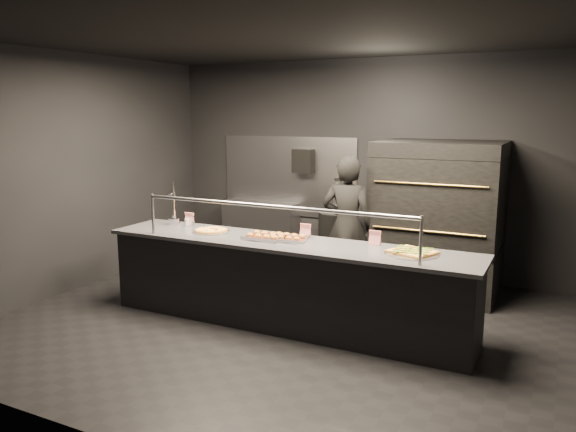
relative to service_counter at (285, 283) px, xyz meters
The scene contains 15 objects.
room 1.03m from the service_counter, 115.57° to the left, with size 6.04×6.00×3.00m.
service_counter is the anchor object (origin of this frame).
pizza_oven 2.30m from the service_counter, 57.73° to the left, with size 1.50×1.23×1.91m.
prep_shelf 2.82m from the service_counter, 124.59° to the left, with size 1.20×0.35×0.90m, color #99999E.
towel_dispenser 2.78m from the service_counter, 110.63° to the left, with size 0.30×0.20×0.35m, color black.
fire_extinguisher 2.50m from the service_counter, 98.30° to the left, with size 0.14×0.14×0.51m.
beer_tap 1.72m from the service_counter, behind, with size 0.14×0.20×0.53m.
round_pizza 1.07m from the service_counter, behind, with size 0.43×0.43×0.03m.
slider_tray_a 0.54m from the service_counter, behind, with size 0.47×0.36×0.07m.
slider_tray_b 0.49m from the service_counter, 90.17° to the left, with size 0.46×0.39×0.06m.
square_pizza 1.42m from the service_counter, ahead, with size 0.50×0.50×0.05m.
condiment_jar 1.47m from the service_counter, behind, with size 0.14×0.05×0.09m.
tent_cards 0.62m from the service_counter, 116.82° to the left, with size 2.45×0.04×0.15m.
trash_bin 2.12m from the service_counter, 96.55° to the left, with size 0.53×0.53×0.88m, color black.
worker 1.33m from the service_counter, 79.61° to the left, with size 0.64×0.42×1.75m, color black.
Camera 1 is at (2.61, -5.13, 2.26)m, focal length 35.00 mm.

